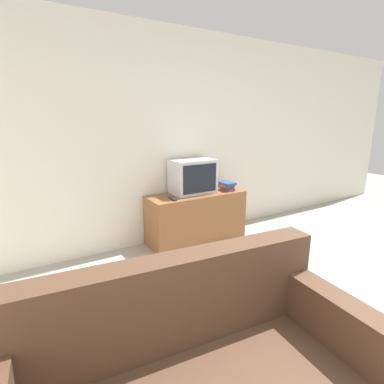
% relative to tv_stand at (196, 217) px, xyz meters
% --- Properties ---
extents(wall_back, '(9.00, 0.06, 2.60)m').
position_rel_tv_stand_xyz_m(wall_back, '(-0.16, 0.28, 0.99)').
color(wall_back, silver).
rests_on(wall_back, ground_plane).
extents(tv_stand, '(1.26, 0.46, 0.63)m').
position_rel_tv_stand_xyz_m(tv_stand, '(0.00, 0.00, 0.00)').
color(tv_stand, brown).
rests_on(tv_stand, ground_plane).
extents(television, '(0.54, 0.35, 0.42)m').
position_rel_tv_stand_xyz_m(television, '(-0.02, 0.06, 0.53)').
color(television, silver).
rests_on(television, tv_stand).
extents(book_stack, '(0.18, 0.22, 0.11)m').
position_rel_tv_stand_xyz_m(book_stack, '(0.44, -0.05, 0.37)').
color(book_stack, '#7A3884').
rests_on(book_stack, tv_stand).
extents(remote_on_stand, '(0.06, 0.18, 0.02)m').
position_rel_tv_stand_xyz_m(remote_on_stand, '(-0.39, -0.09, 0.33)').
color(remote_on_stand, '#2D2D2D').
rests_on(remote_on_stand, tv_stand).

